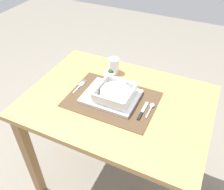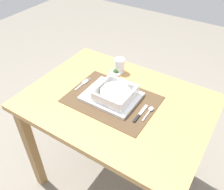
{
  "view_description": "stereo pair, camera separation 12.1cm",
  "coord_description": "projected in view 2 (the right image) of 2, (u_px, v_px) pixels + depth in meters",
  "views": [
    {
      "loc": [
        0.37,
        -0.85,
        1.54
      ],
      "look_at": [
        -0.03,
        -0.01,
        0.76
      ],
      "focal_mm": 38.63,
      "sensor_mm": 36.0,
      "label": 1
    },
    {
      "loc": [
        0.48,
        -0.79,
        1.54
      ],
      "look_at": [
        -0.03,
        -0.01,
        0.76
      ],
      "focal_mm": 38.63,
      "sensor_mm": 36.0,
      "label": 2
    }
  ],
  "objects": [
    {
      "name": "condiment_saucer",
      "position": [
        116.0,
        72.0,
        1.41
      ],
      "size": [
        0.07,
        0.07,
        0.04
      ],
      "color": "white",
      "rests_on": "dining_table"
    },
    {
      "name": "spoon",
      "position": [
        150.0,
        110.0,
        1.16
      ],
      "size": [
        0.02,
        0.11,
        0.01
      ],
      "rotation": [
        0.0,
        0.0,
        -0.06
      ],
      "color": "silver",
      "rests_on": "placemat"
    },
    {
      "name": "ground_plane",
      "position": [
        116.0,
        178.0,
        1.7
      ],
      "size": [
        6.0,
        6.0,
        0.0
      ],
      "primitive_type": "plane",
      "color": "gray"
    },
    {
      "name": "drinking_glass",
      "position": [
        120.0,
        66.0,
        1.4
      ],
      "size": [
        0.06,
        0.06,
        0.09
      ],
      "color": "white",
      "rests_on": "dining_table"
    },
    {
      "name": "butter_knife",
      "position": [
        140.0,
        114.0,
        1.14
      ],
      "size": [
        0.01,
        0.14,
        0.01
      ],
      "rotation": [
        0.0,
        0.0,
        -0.05
      ],
      "color": "black",
      "rests_on": "placemat"
    },
    {
      "name": "serving_plate",
      "position": [
        111.0,
        96.0,
        1.24
      ],
      "size": [
        0.27,
        0.22,
        0.02
      ],
      "primitive_type": "cube",
      "color": "white",
      "rests_on": "placemat"
    },
    {
      "name": "placemat",
      "position": [
        112.0,
        99.0,
        1.23
      ],
      "size": [
        0.45,
        0.32,
        0.0
      ],
      "primitive_type": "cube",
      "color": "#4C3823",
      "rests_on": "dining_table"
    },
    {
      "name": "dining_table",
      "position": [
        117.0,
        116.0,
        1.3
      ],
      "size": [
        0.94,
        0.69,
        0.73
      ],
      "color": "#B2844C",
      "rests_on": "ground"
    },
    {
      "name": "fork",
      "position": [
        84.0,
        83.0,
        1.33
      ],
      "size": [
        0.02,
        0.13,
        0.0
      ],
      "rotation": [
        0.0,
        0.0,
        0.0
      ],
      "color": "silver",
      "rests_on": "placemat"
    },
    {
      "name": "porridge_bowl",
      "position": [
        115.0,
        94.0,
        1.2
      ],
      "size": [
        0.18,
        0.18,
        0.06
      ],
      "color": "white",
      "rests_on": "serving_plate"
    }
  ]
}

